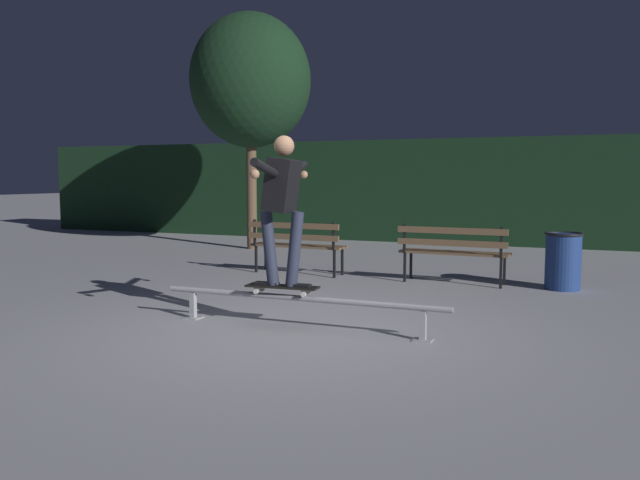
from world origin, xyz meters
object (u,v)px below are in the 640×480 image
(skateboarder, at_px, (282,198))
(park_bench_left_center, at_px, (453,248))
(trash_can, at_px, (563,260))
(skateboard, at_px, (282,287))
(tree_far_left, at_px, (250,81))
(park_bench_leftmost, at_px, (296,241))
(grind_rail, at_px, (299,302))

(skateboarder, relative_size, park_bench_left_center, 0.97)
(park_bench_left_center, xyz_separation_m, trash_can, (1.51, 0.16, -0.12))
(skateboard, relative_size, park_bench_left_center, 0.49)
(skateboarder, bearing_deg, tree_far_left, 120.83)
(skateboarder, distance_m, trash_can, 4.52)
(park_bench_left_center, bearing_deg, park_bench_leftmost, 180.00)
(trash_can, bearing_deg, park_bench_left_center, -174.03)
(grind_rail, relative_size, trash_can, 3.97)
(skateboard, bearing_deg, trash_can, 53.16)
(skateboarder, bearing_deg, grind_rail, -0.05)
(skateboard, bearing_deg, grind_rail, 0.00)
(skateboard, height_order, tree_far_left, tree_far_left)
(trash_can, bearing_deg, skateboard, -126.84)
(trash_can, bearing_deg, tree_far_left, 156.08)
(grind_rail, xyz_separation_m, park_bench_left_center, (0.95, 3.38, 0.26))
(skateboarder, relative_size, trash_can, 1.95)
(tree_far_left, height_order, trash_can, tree_far_left)
(tree_far_left, bearing_deg, grind_rail, -57.91)
(park_bench_left_center, bearing_deg, trash_can, 5.97)
(trash_can, bearing_deg, skateboarder, -126.81)
(park_bench_left_center, distance_m, trash_can, 1.52)
(tree_far_left, bearing_deg, park_bench_left_center, -31.39)
(skateboard, xyz_separation_m, trash_can, (2.65, 3.54, -0.01))
(park_bench_leftmost, bearing_deg, grind_rail, -65.03)
(park_bench_leftmost, height_order, trash_can, park_bench_leftmost)
(park_bench_leftmost, distance_m, park_bench_left_center, 2.52)
(park_bench_leftmost, bearing_deg, trash_can, 2.24)
(skateboard, distance_m, park_bench_leftmost, 3.65)
(park_bench_leftmost, relative_size, tree_far_left, 0.32)
(grind_rail, bearing_deg, park_bench_left_center, 74.37)
(skateboard, height_order, skateboarder, skateboarder)
(skateboarder, bearing_deg, skateboard, -176.50)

